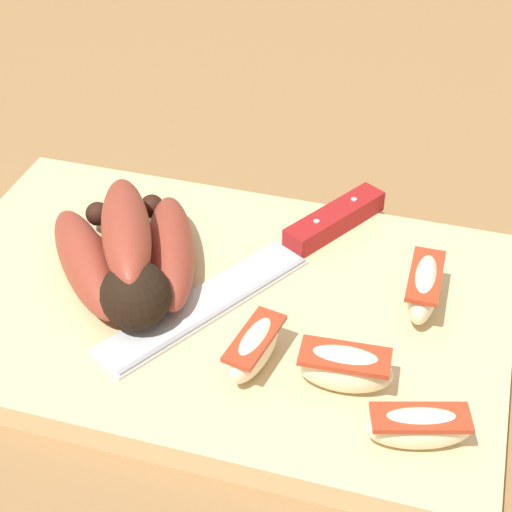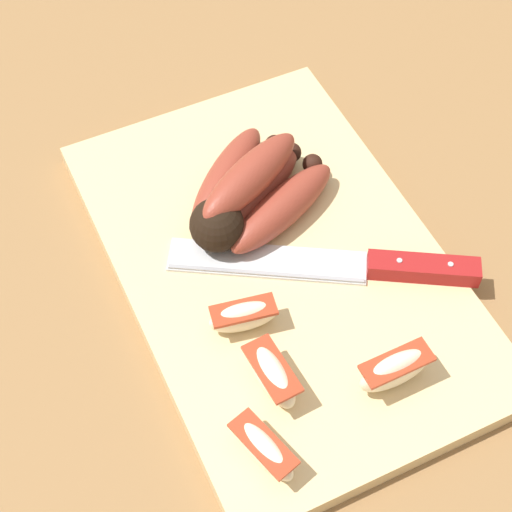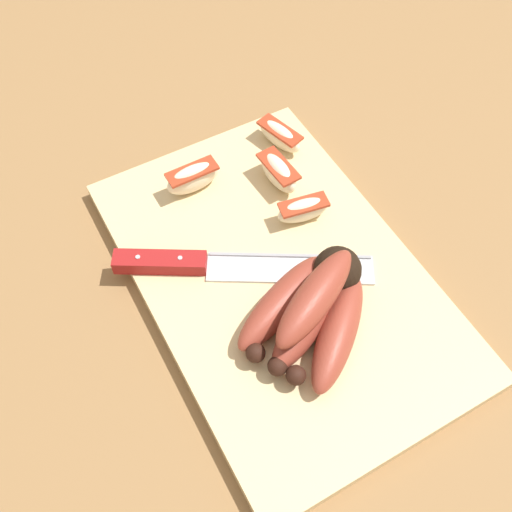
% 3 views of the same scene
% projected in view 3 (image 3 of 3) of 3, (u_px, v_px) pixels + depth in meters
% --- Properties ---
extents(ground_plane, '(6.00, 6.00, 0.00)m').
position_uv_depth(ground_plane, '(278.00, 300.00, 0.64)').
color(ground_plane, olive).
extents(cutting_board, '(0.43, 0.28, 0.02)m').
position_uv_depth(cutting_board, '(279.00, 278.00, 0.64)').
color(cutting_board, '#DBBC84').
rests_on(cutting_board, ground_plane).
extents(banana_bunch, '(0.16, 0.16, 0.07)m').
position_uv_depth(banana_bunch, '(314.00, 307.00, 0.58)').
color(banana_bunch, black).
rests_on(banana_bunch, cutting_board).
extents(chefs_knife, '(0.17, 0.26, 0.02)m').
position_uv_depth(chefs_knife, '(205.00, 264.00, 0.63)').
color(chefs_knife, silver).
rests_on(chefs_knife, cutting_board).
extents(apple_wedge_near, '(0.02, 0.07, 0.04)m').
position_uv_depth(apple_wedge_near, '(193.00, 178.00, 0.68)').
color(apple_wedge_near, '#F4E5C1').
rests_on(apple_wedge_near, cutting_board).
extents(apple_wedge_middle, '(0.07, 0.04, 0.03)m').
position_uv_depth(apple_wedge_middle, '(280.00, 136.00, 0.73)').
color(apple_wedge_middle, '#F4E5C1').
rests_on(apple_wedge_middle, cutting_board).
extents(apple_wedge_far, '(0.06, 0.03, 0.04)m').
position_uv_depth(apple_wedge_far, '(278.00, 172.00, 0.69)').
color(apple_wedge_far, '#F4E5C1').
rests_on(apple_wedge_far, cutting_board).
extents(apple_wedge_extra, '(0.03, 0.06, 0.03)m').
position_uv_depth(apple_wedge_extra, '(303.00, 210.00, 0.66)').
color(apple_wedge_extra, '#F4E5C1').
rests_on(apple_wedge_extra, cutting_board).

